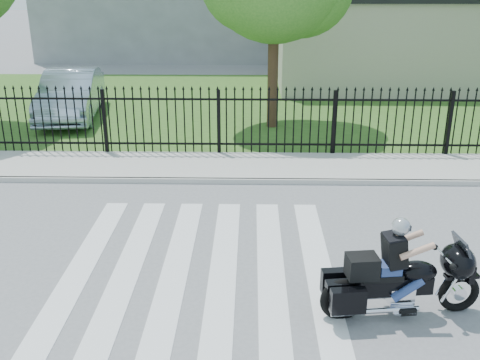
{
  "coord_description": "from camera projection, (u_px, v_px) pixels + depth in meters",
  "views": [
    {
      "loc": [
        0.85,
        -8.23,
        4.74
      ],
      "look_at": [
        0.65,
        1.6,
        1.0
      ],
      "focal_mm": 42.0,
      "sensor_mm": 36.0,
      "label": 1
    }
  ],
  "objects": [
    {
      "name": "iron_fence",
      "position": [
        219.0,
        124.0,
        14.68
      ],
      "size": [
        26.0,
        0.04,
        1.8
      ],
      "color": "black",
      "rests_on": "ground"
    },
    {
      "name": "motorcycle_rider",
      "position": [
        399.0,
        275.0,
        7.97
      ],
      "size": [
        2.37,
        0.93,
        1.57
      ],
      "rotation": [
        0.0,
        0.0,
        0.12
      ],
      "color": "black",
      "rests_on": "ground"
    },
    {
      "name": "curb",
      "position": [
        214.0,
        181.0,
        13.11
      ],
      "size": [
        40.0,
        0.12,
        0.12
      ],
      "primitive_type": "cube",
      "color": "#ADAAA3",
      "rests_on": "ground"
    },
    {
      "name": "ground",
      "position": [
        199.0,
        269.0,
        9.4
      ],
      "size": [
        120.0,
        120.0,
        0.0
      ],
      "primitive_type": "plane",
      "color": "slate",
      "rests_on": "ground"
    },
    {
      "name": "sidewalk",
      "position": [
        217.0,
        167.0,
        14.05
      ],
      "size": [
        40.0,
        2.0,
        0.12
      ],
      "primitive_type": "cube",
      "color": "#ADAAA3",
      "rests_on": "ground"
    },
    {
      "name": "building_low",
      "position": [
        398.0,
        43.0,
        23.59
      ],
      "size": [
        10.0,
        6.0,
        3.5
      ],
      "primitive_type": "cube",
      "color": "#BAB29B",
      "rests_on": "ground"
    },
    {
      "name": "grass_strip",
      "position": [
        228.0,
        105.0,
        20.6
      ],
      "size": [
        40.0,
        12.0,
        0.02
      ],
      "primitive_type": "cube",
      "color": "#2E541C",
      "rests_on": "ground"
    },
    {
      "name": "parked_car",
      "position": [
        71.0,
        94.0,
        18.52
      ],
      "size": [
        2.25,
        4.9,
        1.56
      ],
      "primitive_type": "imported",
      "rotation": [
        0.0,
        0.0,
        0.13
      ],
      "color": "#95A7BC",
      "rests_on": "grass_strip"
    },
    {
      "name": "crosswalk",
      "position": [
        199.0,
        269.0,
        9.39
      ],
      "size": [
        5.0,
        5.5,
        0.01
      ],
      "primitive_type": null,
      "color": "silver",
      "rests_on": "ground"
    }
  ]
}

